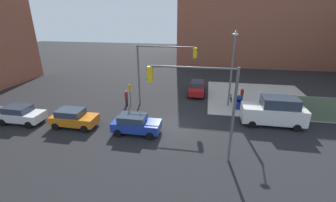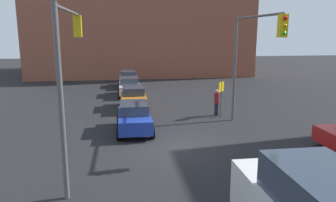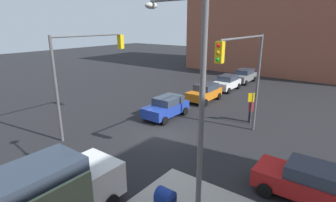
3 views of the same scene
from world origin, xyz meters
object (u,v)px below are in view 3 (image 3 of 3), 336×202
Objects in this scene: traffic_signal_se_corner at (85,63)px; sedan_gray at (244,76)px; street_lamp_corner at (193,97)px; sedan_red at (310,182)px; van_white_delivery at (48,196)px; sedan_orange at (205,92)px; traffic_signal_nw_corner at (246,68)px; hatchback_blue at (167,107)px; sedan_white at (227,83)px; pedestrian_crossing at (251,110)px.

traffic_signal_se_corner is 1.50× the size of sedan_gray.
traffic_signal_se_corner is 0.81× the size of street_lamp_corner.
van_white_delivery reaches higher than sedan_red.
sedan_orange and sedan_gray have the same top height.
hatchback_blue is (-0.86, -6.39, -3.83)m from traffic_signal_nw_corner.
van_white_delivery is (3.69, -3.63, -3.42)m from street_lamp_corner.
hatchback_blue is 12.36m from van_white_delivery.
traffic_signal_se_corner is at bearing -106.03° from street_lamp_corner.
sedan_white is at bearing -0.34° from sedan_gray.
pedestrian_crossing reaches higher than sedan_red.
pedestrian_crossing is (2.90, 5.52, 0.10)m from sedan_orange.
sedan_red is at bearing 93.09° from traffic_signal_se_corner.
sedan_gray is at bearing -172.52° from van_white_delivery.
sedan_red is (-3.58, 3.55, -3.86)m from street_lamp_corner.
van_white_delivery reaches higher than hatchback_blue.
sedan_white is 2.20× the size of pedestrian_crossing.
sedan_white is at bearing -170.85° from van_white_delivery.
sedan_white is 9.89m from pedestrian_crossing.
sedan_red is 23.11m from sedan_gray.
sedan_red and sedan_gray have the same top height.
sedan_gray is (-16.76, -6.34, -3.83)m from traffic_signal_nw_corner.
traffic_signal_nw_corner reaches higher than sedan_red.
sedan_gray is 2.41× the size of pedestrian_crossing.
sedan_orange is 6.24m from pedestrian_crossing.
traffic_signal_se_corner reaches higher than sedan_white.
sedan_red is at bearing 135.37° from van_white_delivery.
hatchback_blue is at bearing -0.19° from sedan_gray.
traffic_signal_nw_corner is 1.63× the size of hatchback_blue.
sedan_orange is (-6.62, -6.22, -3.83)m from traffic_signal_nw_corner.
traffic_signal_se_corner is 6.99m from hatchback_blue.
sedan_gray is at bearing -152.10° from sedan_red.
street_lamp_corner is 4.44× the size of pedestrian_crossing.
sedan_red is 9.02m from pedestrian_crossing.
van_white_delivery is at bearing -146.37° from pedestrian_crossing.
street_lamp_corner is 25.38m from sedan_gray.
sedan_white is at bearing 170.77° from traffic_signal_se_corner.
traffic_signal_nw_corner is 7.30m from street_lamp_corner.
sedan_red is (-0.73, 13.48, -3.80)m from traffic_signal_se_corner.
traffic_signal_se_corner is at bearing 175.72° from pedestrian_crossing.
pedestrian_crossing is at bearing -169.33° from traffic_signal_nw_corner.
van_white_delivery is (6.54, 6.30, -3.37)m from traffic_signal_se_corner.
street_lamp_corner is 16.07m from sedan_orange.
street_lamp_corner is 20.78m from sedan_white.
van_white_delivery reaches higher than sedan_white.
traffic_signal_se_corner reaches higher than sedan_red.
traffic_signal_se_corner reaches higher than sedan_gray.
traffic_signal_nw_corner is 18.32m from sedan_gray.
sedan_orange is 17.90m from van_white_delivery.
sedan_orange is 10.15m from sedan_gray.
hatchback_blue is at bearing -0.12° from sedan_white.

